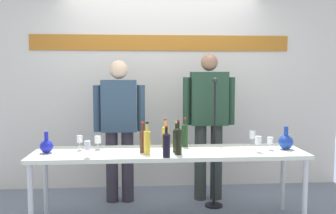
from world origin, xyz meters
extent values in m
cube|color=silver|center=(0.00, 1.32, 1.50)|extent=(4.79, 0.10, 3.00)
cube|color=#BB7022|center=(0.00, 1.26, 1.90)|extent=(3.35, 0.01, 0.20)
cube|color=silver|center=(0.00, 0.00, 0.72)|extent=(2.68, 0.66, 0.04)
cylinder|color=silver|center=(-1.28, -0.28, 0.35)|extent=(0.05, 0.05, 0.70)
cylinder|color=silver|center=(1.28, -0.28, 0.35)|extent=(0.05, 0.05, 0.70)
cylinder|color=silver|center=(-1.28, 0.28, 0.35)|extent=(0.05, 0.05, 0.70)
cylinder|color=silver|center=(1.28, 0.28, 0.35)|extent=(0.05, 0.05, 0.70)
sphere|color=#1A23B3|center=(-1.19, -0.01, 0.80)|extent=(0.13, 0.13, 0.13)
cylinder|color=#1A23B3|center=(-1.19, -0.01, 0.90)|extent=(0.04, 0.04, 0.09)
sphere|color=#1A3B9F|center=(1.19, -0.01, 0.81)|extent=(0.15, 0.15, 0.15)
cylinder|color=#1A3B9F|center=(1.19, -0.01, 0.93)|extent=(0.04, 0.04, 0.09)
cylinder|color=#332D38|center=(-0.62, 0.70, 0.42)|extent=(0.14, 0.14, 0.84)
cylinder|color=#332D38|center=(-0.43, 0.70, 0.42)|extent=(0.14, 0.14, 0.84)
cube|color=#314860|center=(-0.53, 0.70, 1.13)|extent=(0.41, 0.22, 0.60)
cylinder|color=#314860|center=(-0.78, 0.70, 1.10)|extent=(0.09, 0.09, 0.54)
cylinder|color=#314860|center=(-0.27, 0.70, 1.10)|extent=(0.09, 0.09, 0.54)
sphere|color=beige|center=(-0.53, 0.70, 1.55)|extent=(0.21, 0.21, 0.21)
cylinder|color=#2F3531|center=(0.43, 0.70, 0.45)|extent=(0.14, 0.14, 0.90)
cylinder|color=#2F3531|center=(0.62, 0.70, 0.45)|extent=(0.14, 0.14, 0.90)
cube|color=#234230|center=(0.53, 0.70, 1.21)|extent=(0.43, 0.22, 0.62)
cylinder|color=#234230|center=(0.26, 0.70, 1.18)|extent=(0.09, 0.09, 0.56)
cylinder|color=#234230|center=(0.79, 0.70, 1.18)|extent=(0.09, 0.09, 0.56)
sphere|color=#976B52|center=(0.53, 0.70, 1.64)|extent=(0.20, 0.20, 0.20)
cylinder|color=#4D291C|center=(-0.26, -0.05, 0.84)|extent=(0.06, 0.06, 0.20)
cone|color=#4D291C|center=(-0.26, -0.05, 0.95)|extent=(0.06, 0.06, 0.03)
cylinder|color=#4D291C|center=(-0.26, -0.05, 0.98)|extent=(0.03, 0.03, 0.08)
cylinder|color=#B42018|center=(-0.26, -0.05, 1.03)|extent=(0.03, 0.03, 0.02)
cylinder|color=gold|center=(-0.03, 0.19, 0.84)|extent=(0.07, 0.07, 0.21)
cone|color=gold|center=(-0.03, 0.19, 0.96)|extent=(0.07, 0.07, 0.03)
cylinder|color=gold|center=(-0.03, 0.19, 0.98)|extent=(0.03, 0.03, 0.08)
cylinder|color=#B61415|center=(-0.03, 0.19, 1.03)|extent=(0.03, 0.03, 0.02)
cylinder|color=black|center=(-0.05, -0.28, 0.84)|extent=(0.07, 0.07, 0.21)
cone|color=black|center=(-0.05, -0.28, 0.96)|extent=(0.07, 0.07, 0.03)
cylinder|color=black|center=(-0.05, -0.28, 0.98)|extent=(0.03, 0.03, 0.07)
cylinder|color=#B5281C|center=(-0.05, -0.28, 1.03)|extent=(0.03, 0.03, 0.02)
cylinder|color=black|center=(0.06, -0.07, 0.85)|extent=(0.07, 0.07, 0.22)
cone|color=black|center=(0.06, -0.07, 0.97)|extent=(0.07, 0.07, 0.03)
cylinder|color=black|center=(0.06, -0.07, 0.99)|extent=(0.02, 0.02, 0.07)
cylinder|color=gold|center=(0.06, -0.07, 1.03)|extent=(0.03, 0.03, 0.02)
cylinder|color=gold|center=(-0.22, -0.13, 0.85)|extent=(0.06, 0.06, 0.22)
cone|color=gold|center=(-0.22, -0.13, 0.97)|extent=(0.06, 0.06, 0.03)
cylinder|color=gold|center=(-0.22, -0.13, 1.00)|extent=(0.03, 0.03, 0.08)
cylinder|color=black|center=(-0.22, -0.13, 1.04)|extent=(0.03, 0.03, 0.02)
cylinder|color=#1A3819|center=(0.18, 0.21, 0.85)|extent=(0.06, 0.06, 0.23)
cone|color=#1A3819|center=(0.18, 0.21, 0.98)|extent=(0.06, 0.06, 0.03)
cylinder|color=#1A3819|center=(0.18, 0.21, 1.00)|extent=(0.02, 0.02, 0.06)
cylinder|color=red|center=(0.18, 0.21, 1.04)|extent=(0.03, 0.03, 0.02)
cylinder|color=black|center=(0.07, -0.17, 0.86)|extent=(0.07, 0.07, 0.24)
cone|color=black|center=(0.07, -0.17, 0.99)|extent=(0.07, 0.07, 0.03)
cylinder|color=black|center=(0.07, -0.17, 1.02)|extent=(0.02, 0.02, 0.08)
cylinder|color=#AF2524|center=(0.07, -0.17, 1.06)|extent=(0.03, 0.03, 0.02)
cylinder|color=white|center=(-0.77, -0.25, 0.74)|extent=(0.06, 0.06, 0.00)
cylinder|color=white|center=(-0.77, -0.25, 0.78)|extent=(0.01, 0.01, 0.07)
cylinder|color=white|center=(-0.77, -0.25, 0.86)|extent=(0.06, 0.06, 0.08)
cylinder|color=white|center=(-0.89, 0.11, 0.74)|extent=(0.05, 0.05, 0.00)
cylinder|color=white|center=(-0.89, 0.11, 0.78)|extent=(0.01, 0.01, 0.07)
cylinder|color=white|center=(-0.89, 0.11, 0.85)|extent=(0.06, 0.06, 0.07)
cylinder|color=white|center=(-0.71, 0.13, 0.74)|extent=(0.06, 0.06, 0.00)
cylinder|color=white|center=(-0.71, 0.13, 0.77)|extent=(0.01, 0.01, 0.06)
cylinder|color=white|center=(-0.71, 0.13, 0.84)|extent=(0.07, 0.07, 0.07)
cylinder|color=white|center=(0.87, -0.11, 0.74)|extent=(0.06, 0.06, 0.00)
cylinder|color=white|center=(0.87, -0.11, 0.78)|extent=(0.01, 0.01, 0.07)
cylinder|color=white|center=(0.87, -0.11, 0.86)|extent=(0.06, 0.06, 0.08)
cylinder|color=white|center=(0.93, 0.28, 0.74)|extent=(0.06, 0.06, 0.00)
cylinder|color=white|center=(0.93, 0.28, 0.77)|extent=(0.01, 0.01, 0.06)
cylinder|color=white|center=(0.93, 0.28, 0.85)|extent=(0.06, 0.06, 0.09)
cylinder|color=white|center=(1.02, -0.02, 0.74)|extent=(0.06, 0.06, 0.00)
cylinder|color=white|center=(1.02, -0.02, 0.77)|extent=(0.01, 0.01, 0.06)
cylinder|color=white|center=(1.02, -0.02, 0.84)|extent=(0.06, 0.06, 0.07)
cylinder|color=black|center=(0.55, 0.45, 0.01)|extent=(0.20, 0.20, 0.02)
cylinder|color=black|center=(0.55, 0.45, 0.70)|extent=(0.02, 0.02, 1.40)
sphere|color=#232328|center=(0.55, 0.45, 1.43)|extent=(0.06, 0.06, 0.06)
camera|label=1|loc=(-0.29, -3.72, 1.51)|focal=40.78mm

